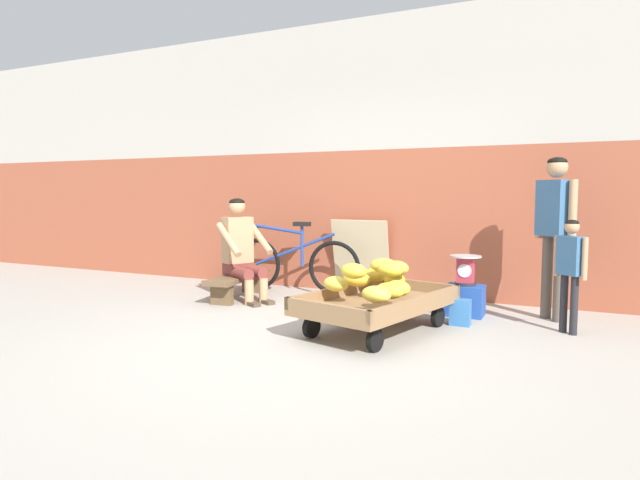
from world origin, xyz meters
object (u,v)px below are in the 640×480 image
sign_board (361,257)px  customer_child (570,264)px  bicycle_near_left (294,263)px  shopping_bag (460,312)px  customer_adult (555,220)px  weighing_scale (465,270)px  banana_cart (377,305)px  plastic_crate (465,300)px  low_bench (238,281)px  vendor_seated (241,249)px

sign_board → customer_child: size_ratio=0.91×
bicycle_near_left → shopping_bag: (2.15, -0.83, -0.23)m
customer_adult → shopping_bag: 1.26m
shopping_bag → sign_board: bearing=141.8°
weighing_scale → shopping_bag: weighing_scale is taller
weighing_scale → shopping_bag: (0.04, -0.42, -0.33)m
bicycle_near_left → sign_board: sign_board is taller
sign_board → shopping_bag: bearing=-38.2°
weighing_scale → bicycle_near_left: bicycle_near_left is taller
banana_cart → plastic_crate: (0.56, 0.97, -0.09)m
banana_cart → customer_adult: 1.90m
low_bench → customer_adult: bearing=6.7°
weighing_scale → sign_board: 1.51m
low_bench → customer_adult: (3.29, 0.38, 0.75)m
sign_board → bicycle_near_left: bearing=-161.2°
banana_cart → low_bench: banana_cart is taller
customer_child → bicycle_near_left: bearing=166.5°
banana_cart → sign_board: sign_board is taller
vendor_seated → bicycle_near_left: (0.31, 0.67, -0.21)m
vendor_seated → shopping_bag: vendor_seated is taller
low_bench → plastic_crate: size_ratio=3.14×
customer_adult → customer_child: (0.15, -0.49, -0.35)m
vendor_seated → bicycle_near_left: size_ratio=0.69×
banana_cart → customer_adult: size_ratio=1.05×
bicycle_near_left → plastic_crate: bearing=-11.0°
vendor_seated → sign_board: 1.43m
low_bench → bicycle_near_left: size_ratio=0.68×
bicycle_near_left → customer_adult: bearing=-4.8°
low_bench → sign_board: 1.48m
vendor_seated → shopping_bag: size_ratio=4.75×
low_bench → vendor_seated: (0.08, -0.04, 0.37)m
vendor_seated → low_bench: bearing=153.4°
customer_child → vendor_seated: bearing=178.9°
customer_child → customer_adult: bearing=106.8°
customer_child → sign_board: bearing=156.5°
banana_cart → customer_child: size_ratio=1.64×
customer_child → plastic_crate: bearing=161.2°
banana_cart → customer_adult: (1.34, 1.14, 0.71)m
sign_board → banana_cart: bearing=-64.4°
customer_adult → bicycle_near_left: bearing=175.2°
vendor_seated → sign_board: bearing=40.7°
low_bench → plastic_crate: bearing=4.9°
customer_adult → vendor_seated: bearing=-172.5°
weighing_scale → customer_adult: size_ratio=0.20×
customer_adult → customer_child: customer_adult is taller
plastic_crate → sign_board: bearing=153.5°
vendor_seated → plastic_crate: size_ratio=3.17×
bicycle_near_left → customer_adult: 2.97m
shopping_bag → customer_adult: bearing=38.4°
low_bench → plastic_crate: 2.52m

